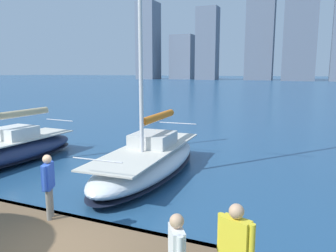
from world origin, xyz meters
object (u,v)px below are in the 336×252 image
at_px(sailboat_orange, 149,159).
at_px(sailboat_tan, 9,149).
at_px(person_blue_shirt, 48,180).
at_px(person_yellow_shirt, 235,247).

relative_size(sailboat_orange, sailboat_tan, 1.00).
xyz_separation_m(sailboat_orange, person_blue_shirt, (-0.17, 5.90, 0.92)).
bearing_deg(sailboat_orange, person_yellow_shirt, 125.33).
bearing_deg(sailboat_tan, person_yellow_shirt, 152.67).
xyz_separation_m(person_blue_shirt, person_yellow_shirt, (-4.97, 1.35, 0.05)).
height_order(sailboat_tan, person_yellow_shirt, sailboat_tan).
xyz_separation_m(sailboat_tan, person_blue_shirt, (-7.08, 4.88, 0.92)).
height_order(sailboat_orange, person_yellow_shirt, sailboat_orange).
distance_m(sailboat_orange, person_yellow_shirt, 8.93).
bearing_deg(person_blue_shirt, sailboat_orange, -88.40).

